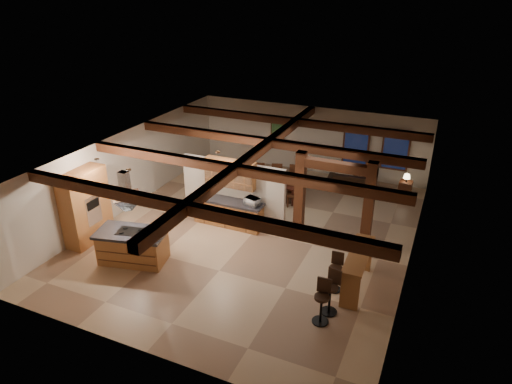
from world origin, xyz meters
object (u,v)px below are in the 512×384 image
Objects in this scene: kitchen_island at (133,246)px; dining_table at (276,188)px; bar_counter at (358,265)px; sofa at (352,180)px.

kitchen_island is 1.11× the size of dining_table.
bar_counter is at bearing 12.10° from kitchen_island.
bar_counter is at bearing 97.01° from sofa.
dining_table is at bearing 69.23° from kitchen_island.
kitchen_island is 6.56m from bar_counter.
bar_counter is (6.41, 1.37, 0.24)m from kitchen_island.
sofa is (4.76, 8.06, -0.22)m from kitchen_island.
dining_table is (2.24, 5.91, -0.16)m from kitchen_island.
kitchen_island is at bearing -106.15° from dining_table.
sofa is at bearing 103.88° from bar_counter.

